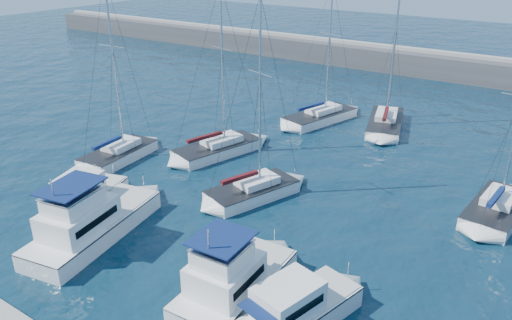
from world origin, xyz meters
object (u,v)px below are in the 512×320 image
Objects in this scene: sailboat_mid_a at (119,153)px; sailboat_back_a at (320,117)px; motor_yacht_port_outer at (85,197)px; motor_yacht_port_inner at (89,224)px; sailboat_back_b at (385,123)px; sailboat_mid_b at (218,149)px; motor_yacht_stbd_outer at (296,311)px; sailboat_mid_c at (253,191)px; sailboat_mid_e at (497,209)px; motor_yacht_stbd_inner at (232,282)px.

sailboat_mid_a is 21.10m from sailboat_back_a.
motor_yacht_port_outer is 0.66× the size of motor_yacht_port_inner.
motor_yacht_port_outer is 30.19m from sailboat_back_b.
motor_yacht_port_inner is at bearing -67.18° from sailboat_mid_b.
sailboat_back_a reaches higher than motor_yacht_stbd_outer.
sailboat_mid_c is (7.16, -4.99, 0.02)m from sailboat_mid_b.
motor_yacht_stbd_outer is at bearing -93.47° from sailboat_back_b.
sailboat_mid_e reaches higher than motor_yacht_stbd_outer.
motor_yacht_port_outer is at bearing 134.00° from motor_yacht_port_inner.
sailboat_mid_e is at bearing -13.38° from sailboat_back_a.
sailboat_back_b is at bearing 50.91° from motor_yacht_port_outer.
sailboat_mid_c is at bearing 25.85° from motor_yacht_port_outer.
sailboat_mid_b is (-16.53, 15.02, -0.42)m from motor_yacht_stbd_outer.
sailboat_mid_a reaches higher than motor_yacht_stbd_inner.
motor_yacht_port_outer is at bearing -172.15° from motor_yacht_stbd_outer.
sailboat_mid_b is 22.73m from sailboat_mid_e.
motor_yacht_stbd_outer is at bearing -26.27° from sailboat_mid_b.
sailboat_back_a is at bearing 76.26° from motor_yacht_port_inner.
sailboat_mid_e is at bearing 10.47° from sailboat_mid_a.
motor_yacht_port_outer is 18.19m from motor_yacht_stbd_outer.
motor_yacht_stbd_inner is at bearing -8.61° from motor_yacht_port_inner.
sailboat_back_b is (-6.67, 29.91, -0.42)m from motor_yacht_stbd_outer.
motor_yacht_stbd_inner is at bearing -100.53° from sailboat_back_b.
motor_yacht_port_inner is 10.91m from motor_yacht_stbd_inner.
sailboat_back_a reaches higher than motor_yacht_port_outer.
sailboat_mid_a is at bearing -122.25° from sailboat_mid_b.
sailboat_mid_c reaches higher than sailboat_back_a.
sailboat_mid_c is (5.31, 10.48, -0.59)m from motor_yacht_port_inner.
motor_yacht_stbd_inner is 0.55× the size of sailboat_back_a.
motor_yacht_port_outer is at bearing -128.25° from sailboat_back_b.
sailboat_mid_a is 1.08× the size of sailboat_back_a.
sailboat_mid_a is 1.16× the size of sailboat_mid_e.
sailboat_mid_c is 1.03× the size of sailboat_back_a.
motor_yacht_port_inner is at bearing -52.38° from motor_yacht_port_outer.
sailboat_mid_c is 17.05m from sailboat_mid_e.
sailboat_mid_b is (-12.75, 15.12, -0.61)m from motor_yacht_stbd_inner.
sailboat_back_a is at bearing 121.15° from sailboat_mid_c.
motor_yacht_port_inner is 1.43× the size of motor_yacht_stbd_outer.
motor_yacht_port_inner is 31.42m from sailboat_back_b.
sailboat_mid_c is at bearing -150.13° from sailboat_mid_e.
sailboat_back_a is at bearing 90.98° from sailboat_mid_b.
sailboat_back_b is (11.41, 27.94, -0.42)m from motor_yacht_port_outer.
motor_yacht_stbd_outer is 0.49× the size of sailboat_mid_b.
motor_yacht_stbd_outer is at bearing -8.70° from motor_yacht_port_inner.
sailboat_mid_c is at bearing -1.72° from sailboat_mid_a.
motor_yacht_stbd_outer is 0.47× the size of sailboat_mid_a.
motor_yacht_port_outer is 4.19m from motor_yacht_port_inner.
sailboat_mid_a reaches higher than sailboat_mid_c.
sailboat_back_a is at bearing 57.31° from sailboat_mid_a.
sailboat_mid_b reaches higher than motor_yacht_stbd_outer.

